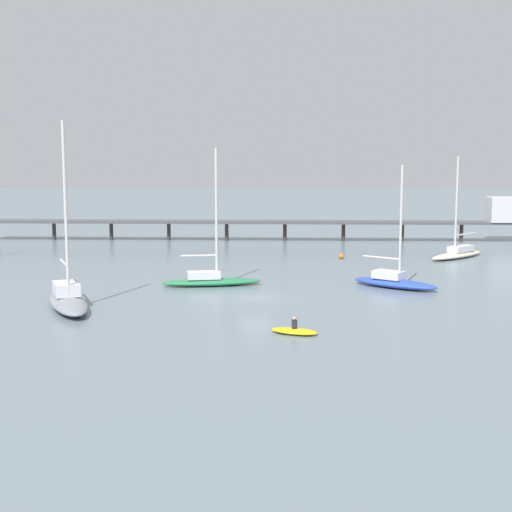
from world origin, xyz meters
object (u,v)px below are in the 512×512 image
at_px(sailboat_gray, 68,298).
at_px(mooring_buoy_outer, 341,256).
at_px(sailboat_blue, 394,280).
at_px(sailboat_cream, 458,252).
at_px(sailboat_green, 211,278).
at_px(dinghy_yellow, 295,331).
at_px(pier, 343,218).

distance_m(sailboat_gray, mooring_buoy_outer, 35.72).
height_order(sailboat_blue, sailboat_cream, sailboat_cream).
xyz_separation_m(sailboat_green, dinghy_yellow, (6.50, -17.58, -0.49)).
bearing_deg(sailboat_cream, pier, 123.74).
bearing_deg(sailboat_blue, sailboat_cream, 60.26).
bearing_deg(sailboat_cream, mooring_buoy_outer, -176.96).
bearing_deg(mooring_buoy_outer, sailboat_gray, -131.54).
bearing_deg(dinghy_yellow, sailboat_gray, 154.55).
bearing_deg(sailboat_cream, sailboat_gray, -143.37).
bearing_deg(sailboat_gray, dinghy_yellow, -25.45).
distance_m(pier, sailboat_blue, 35.25).
xyz_separation_m(sailboat_green, sailboat_blue, (16.07, -0.89, -0.05)).
distance_m(pier, dinghy_yellow, 52.74).
height_order(sailboat_blue, sailboat_gray, sailboat_gray).
relative_size(sailboat_green, sailboat_blue, 1.13).
height_order(dinghy_yellow, mooring_buoy_outer, dinghy_yellow).
height_order(sailboat_gray, sailboat_cream, sailboat_gray).
relative_size(sailboat_gray, dinghy_yellow, 4.06).
height_order(sailboat_green, sailboat_cream, sailboat_green).
bearing_deg(pier, sailboat_cream, -56.26).
distance_m(sailboat_gray, sailboat_cream, 45.97).
bearing_deg(sailboat_green, sailboat_gray, -136.46).
bearing_deg(dinghy_yellow, sailboat_blue, 60.16).
xyz_separation_m(pier, mooring_buoy_outer, (-2.19, -17.19, -2.80)).
relative_size(sailboat_blue, sailboat_cream, 0.94).
height_order(pier, sailboat_green, sailboat_green).
bearing_deg(mooring_buoy_outer, sailboat_blue, -81.94).
bearing_deg(sailboat_green, dinghy_yellow, -69.71).
relative_size(pier, sailboat_blue, 6.86).
bearing_deg(sailboat_blue, mooring_buoy_outer, 98.06).
bearing_deg(sailboat_blue, sailboat_gray, -161.53).
bearing_deg(sailboat_green, sailboat_cream, 33.62).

